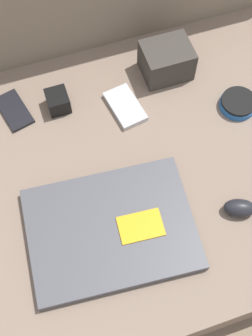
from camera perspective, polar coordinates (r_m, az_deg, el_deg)
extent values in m
plane|color=#7A6651|center=(1.16, 0.00, -3.67)|extent=(8.00, 8.00, 0.00)
cube|color=#7A6656|center=(1.09, 0.00, -2.18)|extent=(1.19, 0.72, 0.15)
cube|color=#47474C|center=(0.96, -1.84, -7.46)|extent=(0.36, 0.28, 0.02)
cube|color=orange|center=(0.95, 1.80, -7.10)|extent=(0.09, 0.07, 0.00)
ellipsoid|color=black|center=(1.00, 13.69, -4.75)|extent=(0.08, 0.06, 0.03)
cylinder|color=#1E569E|center=(1.14, 13.48, 7.58)|extent=(0.09, 0.09, 0.02)
cylinder|color=black|center=(1.13, 13.60, 7.92)|extent=(0.08, 0.08, 0.01)
cube|color=black|center=(1.13, -13.48, 6.84)|extent=(0.08, 0.12, 0.01)
cube|color=#B7B7BC|center=(1.10, -0.11, 7.50)|extent=(0.08, 0.12, 0.01)
cube|color=#38332D|center=(1.15, 4.96, 12.94)|extent=(0.11, 0.09, 0.08)
cube|color=black|center=(1.10, -8.31, 8.08)|extent=(0.05, 0.05, 0.05)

